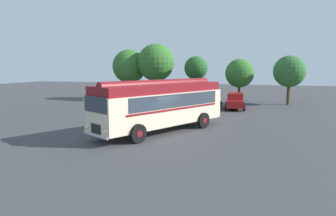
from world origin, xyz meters
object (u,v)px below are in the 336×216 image
at_px(vintage_bus, 161,104).
at_px(car_near_left, 184,99).
at_px(car_mid_right, 235,101).
at_px(car_mid_left, 211,100).

distance_m(vintage_bus, car_near_left, 12.87).
distance_m(car_near_left, car_mid_right, 5.48).
xyz_separation_m(car_near_left, car_mid_left, (2.92, 0.12, 0.00)).
bearing_deg(car_mid_right, car_near_left, -179.61).
xyz_separation_m(vintage_bus, car_near_left, (-1.76, 12.71, -1.05)).
height_order(vintage_bus, car_mid_left, vintage_bus).
bearing_deg(car_near_left, car_mid_left, 2.34).
distance_m(car_mid_left, car_mid_right, 2.56).
bearing_deg(vintage_bus, car_mid_left, 84.83).
xyz_separation_m(car_near_left, car_mid_right, (5.48, 0.04, 0.00)).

